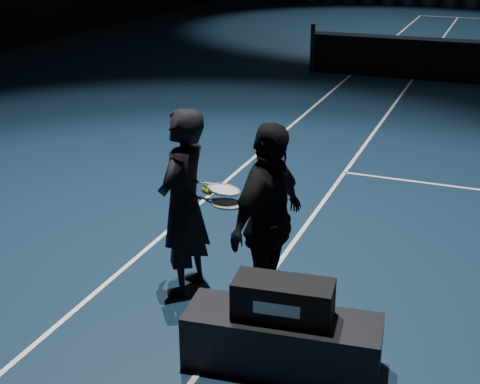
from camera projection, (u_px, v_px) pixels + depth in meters
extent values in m
cylinder|color=black|center=(312.00, 49.00, 15.24)|extent=(0.10, 0.10, 1.10)
cube|color=black|center=(282.00, 341.00, 5.03)|extent=(1.51, 0.65, 0.44)
cube|color=black|center=(283.00, 299.00, 4.89)|extent=(0.76, 0.39, 0.29)
cube|color=white|center=(276.00, 310.00, 4.76)|extent=(0.34, 0.04, 0.10)
imported|color=black|center=(183.00, 204.00, 5.88)|extent=(0.44, 0.65, 1.71)
imported|color=black|center=(268.00, 224.00, 5.48)|extent=(0.61, 1.07, 1.71)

